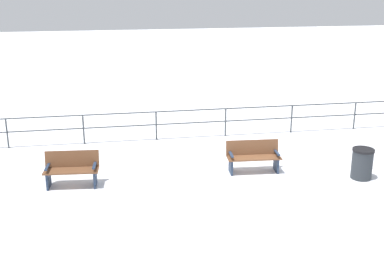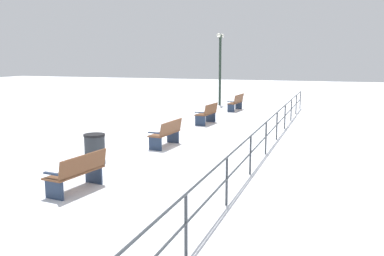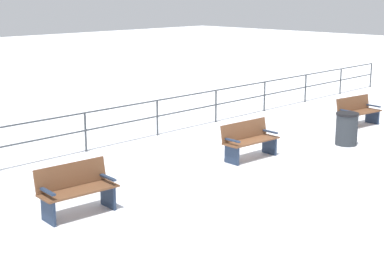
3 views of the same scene
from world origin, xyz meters
TOP-DOWN VIEW (x-y plane):
  - ground_plane at (0.00, 0.00)m, footprint 80.00×80.00m
  - bench_second at (0.02, -4.96)m, footprint 0.69×1.44m
  - bench_third at (-0.10, 0.01)m, footprint 0.64×1.53m
  - bench_fourth at (-0.04, 4.98)m, footprint 0.76×1.52m
  - waterfront_railing at (-3.35, -0.00)m, footprint 0.05×23.91m
  - trash_bin at (0.89, 2.77)m, footprint 0.58×0.58m

SIDE VIEW (x-z plane):
  - ground_plane at x=0.00m, z-range 0.00..0.00m
  - trash_bin at x=0.89m, z-range 0.00..0.85m
  - bench_fourth at x=-0.04m, z-range 0.01..0.86m
  - bench_third at x=-0.10m, z-range 0.02..0.89m
  - bench_second at x=0.02m, z-range 0.01..0.91m
  - waterfront_railing at x=-3.35m, z-range 0.19..1.19m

